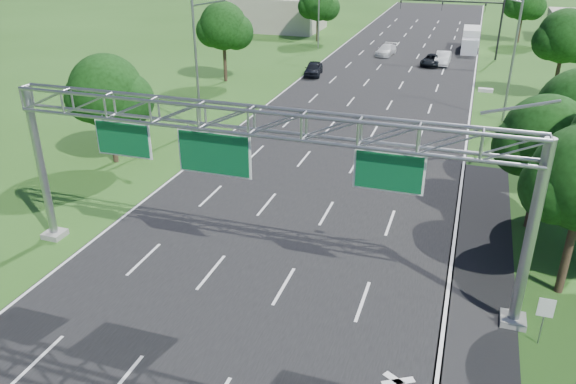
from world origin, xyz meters
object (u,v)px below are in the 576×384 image
at_px(regulatory_sign, 545,312).
at_px(box_truck, 471,40).
at_px(sign_gantry, 254,135).
at_px(traffic_signal, 471,15).

bearing_deg(regulatory_sign, box_truck, 94.46).
relative_size(sign_gantry, traffic_signal, 1.92).
bearing_deg(box_truck, sign_gantry, -98.44).
bearing_deg(regulatory_sign, sign_gantry, 175.17).
bearing_deg(box_truck, regulatory_sign, -86.69).
bearing_deg(traffic_signal, regulatory_sign, -84.80).
height_order(regulatory_sign, traffic_signal, traffic_signal).
bearing_deg(sign_gantry, regulatory_sign, -4.83).
bearing_deg(sign_gantry, box_truck, 82.71).
bearing_deg(sign_gantry, traffic_signal, 82.32).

